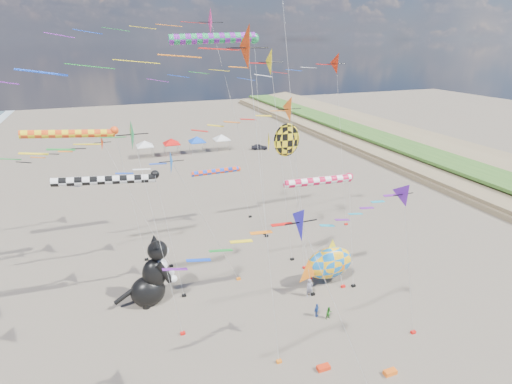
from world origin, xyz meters
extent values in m
cylinder|color=#B2B2B2|center=(2.63, 14.10, 13.50)|extent=(2.96, 0.02, 27.00)
cube|color=black|center=(4.10, 14.10, 0.10)|extent=(0.36, 0.24, 0.20)
cone|color=red|center=(-11.53, 19.05, 12.71)|extent=(1.47, 1.57, 1.62)
cylinder|color=#B2B2B2|center=(-9.82, 19.05, 6.35)|extent=(3.46, 0.02, 12.72)
cube|color=black|center=(-8.10, 19.05, 0.10)|extent=(0.36, 0.24, 0.20)
cone|color=red|center=(-4.97, 3.78, 20.71)|extent=(2.18, 2.34, 2.41)
cylinder|color=#B2B2B2|center=(-4.08, 3.78, 10.35)|extent=(1.80, 0.02, 20.71)
cube|color=black|center=(-3.19, 3.78, 0.10)|extent=(0.36, 0.24, 0.20)
cone|color=blue|center=(-6.44, 14.52, 12.26)|extent=(2.00, 2.14, 2.21)
cylinder|color=#B2B2B2|center=(-4.51, 14.52, 6.13)|extent=(3.87, 0.02, 12.27)
cube|color=black|center=(-2.59, 14.52, 0.10)|extent=(0.36, 0.24, 0.20)
cone|color=red|center=(10.55, 21.13, 18.82)|extent=(2.19, 2.35, 2.42)
cylinder|color=#B2B2B2|center=(11.96, 21.13, 9.41)|extent=(2.84, 0.02, 18.82)
cube|color=black|center=(13.36, 21.13, 0.10)|extent=(0.36, 0.24, 0.20)
cone|color=#DE2074|center=(-0.55, 22.28, 22.58)|extent=(2.49, 2.66, 2.74)
cylinder|color=#B2B2B2|center=(1.32, 22.28, 11.29)|extent=(3.76, 0.02, 22.58)
cube|color=black|center=(3.19, 22.28, 0.10)|extent=(0.36, 0.24, 0.20)
cone|color=#561898|center=(4.13, 2.86, 12.22)|extent=(1.54, 1.65, 1.70)
cylinder|color=#B2B2B2|center=(5.87, 2.86, 6.11)|extent=(3.51, 0.02, 12.22)
cube|color=black|center=(7.61, 2.86, 0.10)|extent=(0.36, 0.24, 0.20)
cone|color=#128240|center=(-10.89, 9.00, 15.69)|extent=(1.95, 2.09, 2.16)
cylinder|color=#B2B2B2|center=(-9.90, 9.00, 7.85)|extent=(2.00, 0.02, 15.69)
cube|color=black|center=(-8.91, 9.00, 0.10)|extent=(0.36, 0.24, 0.20)
cone|color=#170FC7|center=(-2.34, -1.46, 12.81)|extent=(1.79, 1.91, 1.97)
cylinder|color=#B2B2B2|center=(-0.68, -1.46, 6.41)|extent=(3.34, 0.02, 12.82)
cone|color=#FF640F|center=(0.65, 12.27, 16.21)|extent=(2.00, 2.14, 2.21)
cylinder|color=#B2B2B2|center=(2.19, 12.27, 8.11)|extent=(3.10, 0.02, 16.22)
cube|color=black|center=(3.72, 12.27, 0.10)|extent=(0.36, 0.24, 0.20)
cone|color=yellow|center=(1.87, 15.96, 19.35)|extent=(2.22, 2.38, 2.45)
cylinder|color=#B2B2B2|center=(2.76, 15.96, 9.68)|extent=(1.81, 0.02, 19.36)
cube|color=black|center=(3.65, 15.96, 0.10)|extent=(0.36, 0.24, 0.20)
cylinder|color=red|center=(2.52, 9.74, 10.74)|extent=(5.62, 0.63, 0.63)
sphere|color=red|center=(5.33, 9.74, 10.74)|extent=(0.66, 0.66, 0.66)
cylinder|color=#B2B2B2|center=(6.08, 9.74, 5.37)|extent=(1.52, 0.02, 10.74)
cube|color=black|center=(6.83, 9.74, 0.10)|extent=(0.36, 0.24, 0.20)
cylinder|color=#1B964C|center=(-2.31, 21.65, 21.12)|extent=(7.95, 0.91, 0.91)
sphere|color=#1B964C|center=(1.66, 21.65, 21.12)|extent=(0.95, 0.95, 0.95)
cylinder|color=#B2B2B2|center=(2.41, 21.65, 10.56)|extent=(1.52, 0.02, 21.12)
cube|color=black|center=(3.16, 21.65, 0.10)|extent=(0.36, 0.24, 0.20)
cylinder|color=#F14914|center=(-15.45, 21.17, 13.50)|extent=(7.42, 0.70, 0.70)
sphere|color=#F14914|center=(-11.74, 21.17, 13.50)|extent=(0.74, 0.74, 0.74)
cylinder|color=#B2B2B2|center=(-10.99, 21.17, 6.75)|extent=(1.52, 0.02, 13.50)
cube|color=black|center=(-10.24, 21.17, 0.10)|extent=(0.36, 0.24, 0.20)
cylinder|color=#F04010|center=(-1.08, 27.32, 6.59)|extent=(5.62, 0.62, 0.62)
sphere|color=#F04010|center=(1.73, 27.32, 6.59)|extent=(0.65, 0.65, 0.65)
cylinder|color=#B2B2B2|center=(2.48, 27.32, 3.30)|extent=(1.52, 0.02, 6.60)
cube|color=black|center=(3.23, 27.32, 0.10)|extent=(0.36, 0.24, 0.20)
cylinder|color=black|center=(-12.95, 13.74, 11.42)|extent=(7.17, 0.65, 0.65)
sphere|color=black|center=(-9.37, 13.74, 11.42)|extent=(0.68, 0.68, 0.68)
cylinder|color=#B2B2B2|center=(-8.62, 13.74, 5.71)|extent=(1.52, 0.02, 11.42)
cube|color=black|center=(-7.87, 13.74, 0.10)|extent=(0.36, 0.24, 0.20)
ellipsoid|color=yellow|center=(0.75, 11.91, 13.65)|extent=(2.20, 0.40, 2.64)
cone|color=yellow|center=(-0.75, 11.91, 13.65)|extent=(0.12, 1.80, 1.80)
cylinder|color=#B2B2B2|center=(1.75, 10.91, 6.82)|extent=(2.03, 2.03, 13.65)
cube|color=black|center=(2.75, 9.91, 0.10)|extent=(0.36, 0.24, 0.20)
ellipsoid|color=blue|center=(4.90, 10.99, 2.19)|extent=(4.88, 2.99, 3.04)
cone|color=orange|center=(2.27, 10.99, 2.19)|extent=(2.18, 0.72, 2.23)
cone|color=yellow|center=(5.11, 10.99, 3.71)|extent=(1.59, 0.54, 1.62)
cylinder|color=#B2B2B2|center=(6.01, 10.49, 0.84)|extent=(0.26, 1.04, 1.70)
cube|color=red|center=(5.90, 9.99, 0.10)|extent=(0.36, 0.24, 0.20)
imported|color=gray|center=(2.37, 9.89, 0.86)|extent=(0.65, 0.45, 1.72)
imported|color=#216D1D|center=(2.44, 6.66, 0.54)|extent=(0.57, 0.47, 1.08)
imported|color=#234699|center=(1.66, 7.28, 0.59)|extent=(0.74, 0.58, 1.17)
cube|color=red|center=(-0.62, 2.15, 0.15)|extent=(0.90, 0.44, 0.30)
cube|color=blue|center=(7.99, 13.97, 0.15)|extent=(0.90, 0.44, 0.30)
cube|color=orange|center=(3.37, 0.21, 0.15)|extent=(0.90, 0.44, 0.30)
cube|color=silver|center=(-6.00, 60.00, 2.25)|extent=(3.00, 3.00, 0.15)
pyramid|color=silver|center=(-6.00, 60.00, 3.30)|extent=(4.20, 4.20, 1.00)
cylinder|color=#999999|center=(-7.30, 58.70, 1.10)|extent=(0.08, 0.08, 2.20)
cylinder|color=#999999|center=(-4.70, 58.70, 1.10)|extent=(0.08, 0.08, 2.20)
cylinder|color=#999999|center=(-7.30, 61.30, 1.10)|extent=(0.08, 0.08, 2.20)
cylinder|color=#999999|center=(-4.70, 61.30, 1.10)|extent=(0.08, 0.08, 2.20)
cube|color=red|center=(-1.00, 60.00, 2.25)|extent=(3.00, 3.00, 0.15)
pyramid|color=red|center=(-1.00, 60.00, 3.30)|extent=(4.20, 4.20, 1.00)
cylinder|color=#999999|center=(-2.30, 58.70, 1.10)|extent=(0.08, 0.08, 2.20)
cylinder|color=#999999|center=(0.30, 58.70, 1.10)|extent=(0.08, 0.08, 2.20)
cylinder|color=#999999|center=(-2.30, 61.30, 1.10)|extent=(0.08, 0.08, 2.20)
cylinder|color=#999999|center=(0.30, 61.30, 1.10)|extent=(0.08, 0.08, 2.20)
cube|color=blue|center=(4.00, 60.00, 2.25)|extent=(3.00, 3.00, 0.15)
pyramid|color=blue|center=(4.00, 60.00, 3.30)|extent=(4.20, 4.20, 1.00)
cylinder|color=#999999|center=(2.70, 58.70, 1.10)|extent=(0.08, 0.08, 2.20)
cylinder|color=#999999|center=(5.30, 58.70, 1.10)|extent=(0.08, 0.08, 2.20)
cylinder|color=#999999|center=(2.70, 61.30, 1.10)|extent=(0.08, 0.08, 2.20)
cylinder|color=#999999|center=(5.30, 61.30, 1.10)|extent=(0.08, 0.08, 2.20)
cube|color=white|center=(9.00, 60.00, 2.25)|extent=(3.00, 3.00, 0.15)
pyramid|color=white|center=(9.00, 60.00, 3.30)|extent=(4.20, 4.20, 1.00)
cylinder|color=#999999|center=(7.70, 58.70, 1.10)|extent=(0.08, 0.08, 2.20)
cylinder|color=#999999|center=(10.30, 58.70, 1.10)|extent=(0.08, 0.08, 2.20)
cylinder|color=#999999|center=(7.70, 61.30, 1.10)|extent=(0.08, 0.08, 2.20)
cylinder|color=#999999|center=(10.30, 61.30, 1.10)|extent=(0.08, 0.08, 2.20)
imported|color=#26262D|center=(16.36, 58.00, 0.55)|extent=(3.46, 2.24, 1.10)
camera|label=1|loc=(-12.38, -15.91, 21.02)|focal=28.00mm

